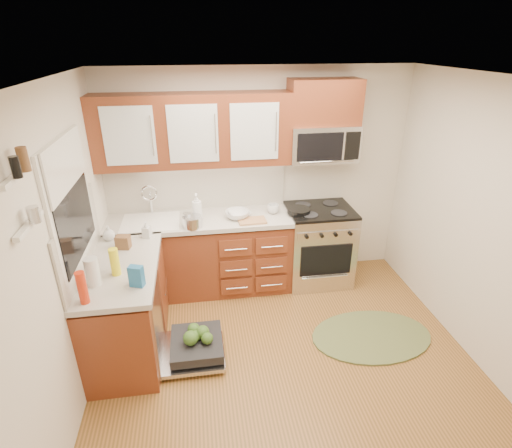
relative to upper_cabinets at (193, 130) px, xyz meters
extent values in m
plane|color=brown|center=(0.73, -1.57, -1.88)|extent=(3.50, 3.50, 0.00)
plane|color=white|center=(0.73, -1.57, 0.62)|extent=(3.50, 3.50, 0.00)
cube|color=beige|center=(0.73, 0.18, -0.62)|extent=(3.50, 0.04, 2.50)
cube|color=beige|center=(-1.02, -1.57, -0.62)|extent=(0.04, 3.50, 2.50)
cube|color=beige|center=(2.48, -1.57, -0.62)|extent=(0.04, 3.50, 2.50)
cube|color=#613115|center=(0.00, -0.12, -1.45)|extent=(2.05, 0.60, 0.85)
cube|color=#613115|center=(-0.72, -1.05, -1.45)|extent=(0.60, 1.25, 0.85)
cube|color=beige|center=(0.00, -0.14, -0.97)|extent=(2.07, 0.64, 0.05)
cube|color=beige|center=(-0.71, -1.05, -0.97)|extent=(0.64, 1.27, 0.05)
cube|color=#BCB6A9|center=(0.00, 0.16, -0.67)|extent=(2.05, 0.02, 0.57)
cube|color=#BCB6A9|center=(-1.01, -1.05, -0.67)|extent=(0.02, 1.25, 0.57)
cube|color=#613115|center=(1.41, 0.00, 0.26)|extent=(0.76, 0.35, 0.47)
cube|color=white|center=(-0.98, -1.07, 0.00)|extent=(0.02, 0.96, 0.40)
cube|color=white|center=(-0.99, -1.92, 0.17)|extent=(0.04, 0.40, 0.03)
cube|color=white|center=(-0.99, -1.92, -0.12)|extent=(0.04, 0.40, 0.03)
cylinder|color=black|center=(1.12, -0.21, -0.90)|extent=(0.35, 0.35, 0.05)
cylinder|color=silver|center=(-0.07, -0.35, -0.89)|extent=(0.26, 0.26, 0.12)
cube|color=#B57953|center=(0.58, -0.32, -0.94)|extent=(0.31, 0.20, 0.02)
cylinder|color=silver|center=(-0.12, -0.31, -0.88)|extent=(0.10, 0.10, 0.15)
cylinder|color=white|center=(-0.88, -1.33, -0.83)|extent=(0.14, 0.14, 0.24)
cylinder|color=yellow|center=(-0.72, -1.20, -0.83)|extent=(0.08, 0.08, 0.24)
cylinder|color=red|center=(-0.90, -1.57, -0.82)|extent=(0.07, 0.07, 0.27)
cube|color=brown|center=(-0.73, -0.73, -0.89)|extent=(0.14, 0.12, 0.13)
cube|color=#21669E|center=(-0.52, -1.40, -0.86)|extent=(0.13, 0.10, 0.18)
imported|color=#999999|center=(0.46, -0.16, -0.92)|extent=(0.30, 0.30, 0.06)
imported|color=#999999|center=(0.43, -0.20, -0.91)|extent=(0.32, 0.32, 0.08)
imported|color=#999999|center=(0.85, -0.12, -0.90)|extent=(0.18, 0.18, 0.11)
imported|color=#999999|center=(-0.01, -0.19, -0.79)|extent=(0.13, 0.13, 0.31)
imported|color=#999999|center=(-0.52, -0.52, -0.86)|extent=(0.10, 0.10, 0.17)
imported|color=#999999|center=(-0.90, -0.52, -0.87)|extent=(0.15, 0.15, 0.15)
camera|label=1|loc=(0.01, -4.24, 0.89)|focal=28.00mm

